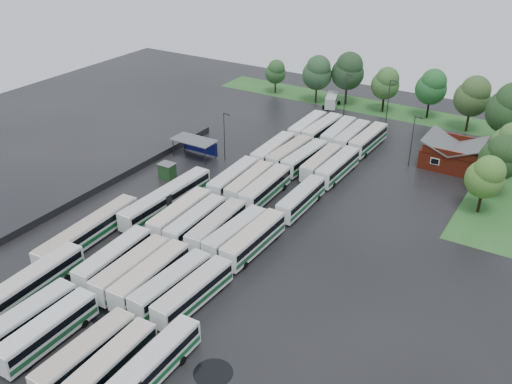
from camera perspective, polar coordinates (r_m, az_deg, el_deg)
The scene contains 59 objects.
ground at distance 81.44m, azimuth -5.65°, elevation -4.58°, with size 160.00×160.00×0.00m, color black.
brick_building at distance 106.98m, azimuth 19.06°, elevation 3.38°, with size 10.07×8.60×5.39m.
wash_shed at distance 104.90m, azimuth -6.09°, elevation 5.01°, with size 8.20×4.20×3.58m.
utility_hut at distance 98.40m, azimuth -8.88°, elevation 2.14°, with size 2.70×2.20×2.62m.
grass_strip_north at distance 132.87m, azimuth 12.16°, elevation 8.17°, with size 80.00×10.00×0.01m, color #285E23.
grass_strip_east at distance 106.48m, azimuth 24.06°, elevation 1.19°, with size 10.00×50.00×0.01m, color #285E23.
west_fence at distance 99.47m, azimuth -13.20°, elevation 1.55°, with size 0.10×50.00×1.20m, color #2D2D30.
bus_r0c0 at distance 68.98m, azimuth -21.91°, elevation -11.74°, with size 2.73×12.18×3.38m.
bus_r0c1 at distance 66.71m, azimuth -20.11°, elevation -12.89°, with size 2.68×12.16×3.38m.
bus_r0c3 at distance 62.75m, azimuth -16.68°, elevation -15.26°, with size 2.72×12.15×3.37m.
bus_r0c4 at distance 60.96m, azimuth -14.42°, elevation -16.47°, with size 2.89×11.96×3.31m.
bus_r1c0 at distance 75.67m, azimuth -14.03°, elevation -6.48°, with size 3.26×12.47×3.44m.
bus_r1c1 at distance 73.28m, azimuth -12.35°, elevation -7.51°, with size 2.92×12.42×3.44m.
bus_r1c2 at distance 71.61m, azimuth -10.49°, elevation -8.21°, with size 3.01×12.66×3.50m.
bus_r1c3 at distance 69.88m, azimuth -8.46°, elevation -9.10°, with size 3.14×12.31×3.40m.
bus_r1c4 at distance 68.31m, azimuth -6.27°, elevation -9.94°, with size 3.04×12.27×3.39m.
bus_r2c0 at distance 83.66m, azimuth -7.55°, elevation -2.21°, with size 3.12×12.61×3.49m.
bus_r2c1 at distance 81.74m, azimuth -6.02°, elevation -2.94°, with size 3.00×12.25×3.39m.
bus_r2c2 at distance 80.26m, azimuth -3.96°, elevation -3.45°, with size 3.21×12.42×3.43m.
bus_r2c3 at distance 78.67m, azimuth -2.06°, elevation -4.14°, with size 2.98×12.15×3.36m.
bus_r2c4 at distance 77.24m, azimuth -0.24°, elevation -4.72°, with size 2.80×12.60×3.50m.
bus_r3c0 at distance 93.31m, azimuth -2.25°, elevation 1.37°, with size 3.16×12.43×3.43m.
bus_r3c1 at distance 91.86m, azimuth -0.65°, elevation 0.90°, with size 3.14×12.12×3.34m.
bus_r3c2 at distance 90.22m, azimuth 0.95°, elevation 0.43°, with size 3.09×12.67×3.50m.
bus_r3c4 at distance 87.53m, azimuth 4.54°, elevation -0.66°, with size 2.67×11.96×3.32m.
bus_r4c0 at distance 103.52m, azimuth 1.75°, elevation 4.18°, with size 3.03×12.45×3.44m.
bus_r4c1 at distance 102.50m, azimuth 3.37°, elevation 3.86°, with size 2.96×12.19×3.37m.
bus_r4c2 at distance 100.96m, azimuth 4.89°, elevation 3.42°, with size 3.18×12.25×3.38m.
bus_r4c3 at distance 99.48m, azimuth 6.55°, elevation 2.92°, with size 2.64×11.93×3.31m.
bus_r4c4 at distance 98.15m, azimuth 8.17°, elevation 2.51°, with size 2.78×12.46×3.46m.
bus_r5c0 at distance 114.61m, azimuth 5.17°, elevation 6.50°, with size 2.98×12.54×3.47m.
bus_r5c1 at distance 113.64m, azimuth 6.65°, elevation 6.24°, with size 3.00×12.55×3.47m.
bus_r5c2 at distance 112.48m, azimuth 8.26°, elevation 5.88°, with size 3.07×12.31×3.40m.
bus_r5c3 at distance 111.08m, azimuth 9.57°, elevation 5.48°, with size 2.73×12.25×3.40m.
bus_r5c4 at distance 110.11m, azimuth 11.16°, elevation 5.16°, with size 2.95×12.55×3.48m.
artic_bus_west_a at distance 73.53m, azimuth -22.59°, elevation -9.14°, with size 3.32×18.44×3.40m.
artic_bus_west_b at distance 88.23m, azimuth -8.93°, elevation -0.63°, with size 3.00×18.57×3.44m.
artic_bus_west_c at distance 82.31m, azimuth -16.42°, elevation -3.81°, with size 3.44×18.14×3.35m.
artic_bus_east at distance 58.73m, azimuth -12.09°, elevation -18.18°, with size 2.87×18.22×3.37m.
minibus at distance 131.82m, azimuth 7.57°, elevation 9.10°, with size 4.15×6.70×2.75m.
tree_north_0 at distance 138.97m, azimuth 1.99°, elevation 11.94°, with size 4.98×4.98×8.25m.
tree_north_1 at distance 132.08m, azimuth 6.17°, elevation 11.80°, with size 6.76×6.76×11.20m.
tree_north_2 at distance 132.05m, azimuth 9.22°, elevation 11.89°, with size 7.35×7.35×12.17m.
tree_north_3 at distance 129.01m, azimuth 12.86°, elevation 10.57°, with size 6.15×6.15×10.19m.
tree_north_4 at distance 127.51m, azimuth 17.18°, elevation 10.04°, with size 6.57×6.57×10.89m.
tree_north_5 at distance 122.28m, azimuth 20.89°, elevation 8.97°, with size 7.09×7.09×11.75m.
tree_east_0 at distance 90.91m, azimuth 22.03°, elevation 1.45°, with size 5.78×5.78×9.57m.
tree_east_1 at distance 96.80m, azimuth 23.29°, elevation 3.23°, with size 6.40×6.40×10.60m.
tree_east_2 at distance 104.66m, azimuth 24.05°, elevation 4.59°, with size 5.97×5.97×9.88m.
tree_east_3 at distance 113.86m, azimuth 24.12°, elevation 7.68°, with size 8.22×8.22×13.62m.
lamp_post_ne at distance 103.29m, azimuth 15.42°, elevation 5.26°, with size 1.46×0.28×9.48m.
lamp_post_nw at distance 102.37m, azimuth -3.14°, elevation 5.91°, with size 1.39×0.27×9.05m.
lamp_post_back_w at distance 122.87m, azimuth 8.97°, elevation 9.71°, with size 1.55×0.30×10.03m.
lamp_post_back_e at distance 120.81m, azimuth 13.16°, elevation 8.98°, with size 1.54×0.30×9.99m.
puddle_0 at distance 69.79m, azimuth -14.46°, elevation -11.81°, with size 4.22×4.22×0.01m, color black.
puddle_1 at distance 66.87m, azimuth -12.67°, elevation -13.61°, with size 4.29×4.29×0.01m, color black.
puddle_2 at distance 86.33m, azimuth -7.17°, elevation -2.64°, with size 8.31×8.31×0.01m, color black.
puddle_3 at distance 78.91m, azimuth -3.79°, elevation -5.67°, with size 3.64×3.64×0.01m, color black.
puddle_4 at distance 61.22m, azimuth -4.30°, elevation -17.60°, with size 4.14×4.14×0.01m, color black.
Camera 1 is at (42.65, -53.94, 43.65)m, focal length 40.00 mm.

